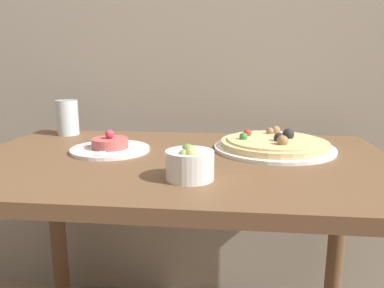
{
  "coord_description": "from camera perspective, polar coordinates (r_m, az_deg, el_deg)",
  "views": [
    {
      "loc": [
        0.14,
        -0.62,
        1.0
      ],
      "look_at": [
        0.04,
        0.36,
        0.78
      ],
      "focal_mm": 35.0,
      "sensor_mm": 36.0,
      "label": 1
    }
  ],
  "objects": [
    {
      "name": "small_bowl",
      "position": [
        0.84,
        -0.35,
        -2.95
      ],
      "size": [
        0.11,
        0.11,
        0.08
      ],
      "color": "white",
      "rests_on": "dining_table"
    },
    {
      "name": "dining_table",
      "position": [
        1.06,
        -1.91,
        -7.86
      ],
      "size": [
        1.18,
        0.72,
        0.74
      ],
      "color": "brown",
      "rests_on": "ground_plane"
    },
    {
      "name": "tartare_plate",
      "position": [
        1.13,
        -12.36,
        -0.42
      ],
      "size": [
        0.23,
        0.23,
        0.06
      ],
      "color": "white",
      "rests_on": "dining_table"
    },
    {
      "name": "drinking_glass",
      "position": [
        1.41,
        -18.44,
        3.85
      ],
      "size": [
        0.08,
        0.08,
        0.12
      ],
      "color": "silver",
      "rests_on": "dining_table"
    },
    {
      "name": "pizza_plate",
      "position": [
        1.14,
        12.43,
        -0.05
      ],
      "size": [
        0.36,
        0.36,
        0.06
      ],
      "color": "white",
      "rests_on": "dining_table"
    }
  ]
}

